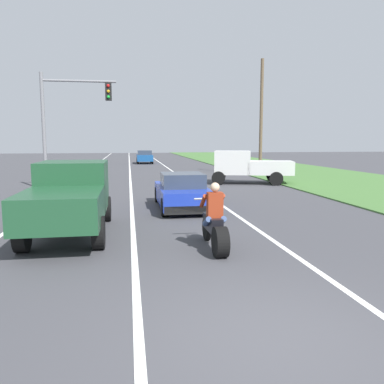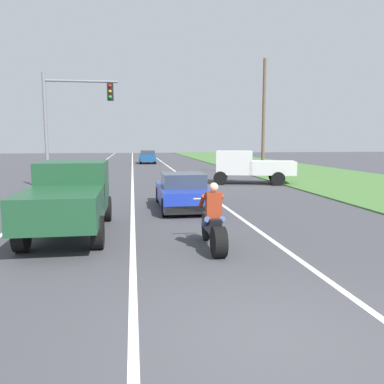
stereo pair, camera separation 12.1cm
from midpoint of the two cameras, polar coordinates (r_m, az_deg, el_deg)
name	(u,v)px [view 2 (the right image)]	position (r m, az deg, el deg)	size (l,w,h in m)	color
ground_plane	(272,340)	(5.57, 12.30, -20.37)	(160.00, 160.00, 0.00)	#424247
lane_stripe_left_solid	(73,183)	(24.97, -16.85, 1.25)	(0.14, 120.00, 0.01)	white
lane_stripe_right_solid	(189,181)	(24.98, -0.27, 1.58)	(0.14, 120.00, 0.01)	white
lane_stripe_centre_dashed	(133,182)	(24.72, -8.56, 1.43)	(0.14, 120.00, 0.01)	white
grass_verge_right	(336,179)	(28.28, 20.48, 1.85)	(10.00, 120.00, 0.06)	#477538
motorcycle_with_rider	(213,226)	(9.27, 3.53, -4.93)	(0.70, 2.21, 1.62)	black
sports_car_blue	(183,192)	(14.95, -1.14, -0.02)	(1.84, 4.30, 1.37)	#1E38B2
pickup_truck_left_lane_dark_green	(70,195)	(11.21, -17.19, -0.41)	(2.02, 4.80, 1.98)	#1E4C2D
pickup_truck_right_shoulder_white	(250,165)	(23.83, 8.58, 3.87)	(5.14, 3.14, 1.98)	silver
traffic_light_mast_near	(68,114)	(21.30, -17.57, 10.81)	(3.77, 0.34, 6.00)	gray
utility_pole_roadside	(264,118)	(29.90, 10.56, 10.61)	(0.24, 0.24, 8.54)	brown
distant_car_far_ahead	(147,157)	(45.10, -6.45, 5.16)	(1.80, 4.00, 1.50)	#194C8C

